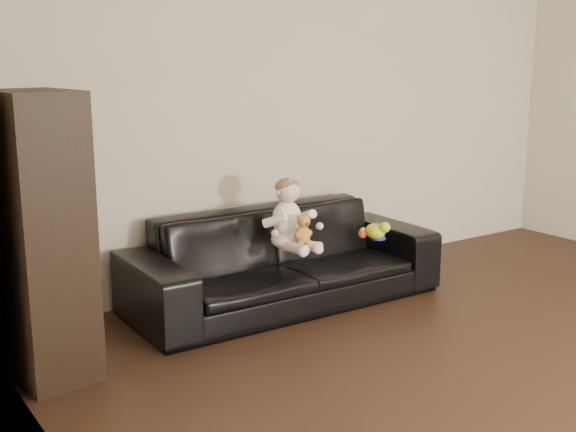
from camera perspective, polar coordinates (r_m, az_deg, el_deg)
wall_back at (r=5.48m, az=2.31°, el=8.87°), size 5.00×0.00×5.00m
wall_left at (r=1.85m, az=-9.45°, el=1.24°), size 0.00×5.50×5.50m
sofa at (r=4.88m, az=-0.33°, el=-3.38°), size 2.14×0.86×0.62m
cabinet at (r=3.87m, az=-18.86°, el=-1.70°), size 0.43×0.55×1.49m
shelf_item at (r=3.81m, az=-18.93°, el=3.23°), size 0.21×0.27×0.28m
baby at (r=4.70m, az=0.09°, el=-0.18°), size 0.35×0.42×0.47m
teddy_bear at (r=4.60m, az=1.19°, el=-1.12°), size 0.13×0.13×0.20m
toy_green at (r=5.03m, az=6.91°, el=-1.21°), size 0.15×0.17×0.11m
toy_rattle at (r=5.04m, az=5.93°, el=-1.39°), size 0.08×0.08×0.07m
toy_blue_disc at (r=5.03m, az=7.15°, el=-1.74°), size 0.12×0.12×0.01m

